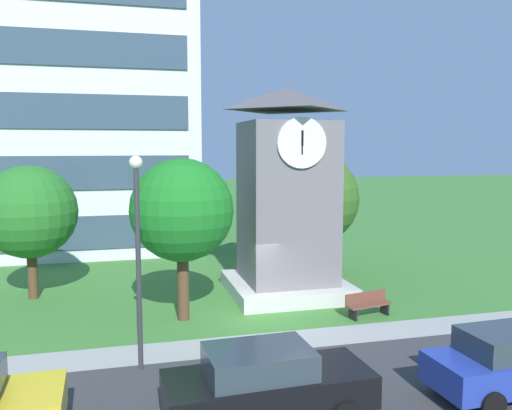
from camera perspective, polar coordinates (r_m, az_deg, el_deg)
ground_plane at (r=19.36m, az=-0.27°, el=-12.24°), size 160.00×160.00×0.00m
street_asphalt at (r=13.41m, az=7.25°, el=-21.11°), size 120.00×7.20×0.01m
kerb_strip at (r=17.22m, az=1.69°, el=-14.65°), size 120.00×1.60×0.01m
office_building at (r=37.12m, az=-22.55°, el=16.19°), size 18.34×14.53×25.60m
clock_tower at (r=21.75m, az=3.38°, el=0.00°), size 4.75×4.75×8.57m
park_bench at (r=19.86m, az=12.11°, el=-10.50°), size 1.86×0.85×0.88m
street_lamp at (r=14.60m, az=-12.75°, el=-3.65°), size 0.36×0.36×5.94m
tree_streetside at (r=25.53m, az=6.19°, el=0.74°), size 4.50×4.50×5.94m
tree_near_tower at (r=22.93m, az=-23.43°, el=-0.71°), size 3.76×3.76×5.46m
tree_by_building at (r=18.58m, az=-8.07°, el=-0.61°), size 3.65×3.65×5.79m
parked_car_black at (r=12.52m, az=1.12°, el=-18.78°), size 4.78×2.17×1.69m
parked_car_blue at (r=15.01m, az=26.12°, el=-15.08°), size 4.40×2.02×1.69m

